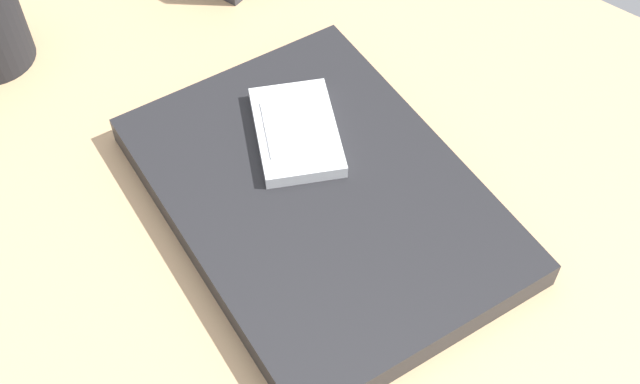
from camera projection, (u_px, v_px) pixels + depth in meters
The scene contains 3 objects.
desk_surface at pixel (284, 245), 64.69cm from camera, with size 120.00×80.00×3.00cm, color tan.
laptop_closed at pixel (320, 198), 64.07cm from camera, with size 30.04×21.64×2.49cm, color black.
cell_phone_on_laptop at pixel (296, 131), 65.77cm from camera, with size 11.47×11.15×1.26cm.
Camera 1 is at (-24.32, 26.47, 55.52)cm, focal length 46.62 mm.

